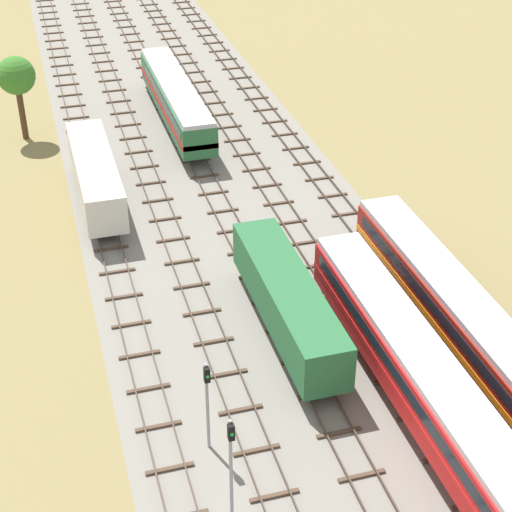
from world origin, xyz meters
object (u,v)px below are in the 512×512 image
Objects in this scene: freight_boxcar_centre_left_mid at (288,300)px; freight_boxcar_far_left_midfar at (95,174)px; passenger_coach_centre_right_near at (455,310)px; signal_post_mid at (231,459)px; passenger_coach_centre_nearest at (413,365)px; diesel_railcar_centre_left_far at (176,98)px; signal_post_nearest at (207,396)px.

freight_boxcar_centre_left_mid is 1.00× the size of freight_boxcar_far_left_midfar.
passenger_coach_centre_right_near is 17.48m from signal_post_mid.
passenger_coach_centre_right_near is (4.37, 3.73, 0.00)m from passenger_coach_centre_nearest.
passenger_coach_centre_nearest is at bearing 23.22° from signal_post_mid.
freight_boxcar_centre_left_mid is at bearing 120.28° from passenger_coach_centre_nearest.
passenger_coach_centre_right_near is 1.07× the size of diesel_railcar_centre_left_far.
diesel_railcar_centre_left_far is (-4.37, 39.79, -0.02)m from passenger_coach_centre_nearest.
passenger_coach_centre_right_near is at bearing 28.85° from signal_post_mid.
signal_post_mid is at bearing -118.35° from freight_boxcar_centre_left_mid.
passenger_coach_centre_nearest is 29.85m from freight_boxcar_far_left_midfar.
diesel_railcar_centre_left_far is at bearing 103.62° from passenger_coach_centre_right_near.
freight_boxcar_centre_left_mid is 21.23m from freight_boxcar_far_left_midfar.
freight_boxcar_far_left_midfar is at bearing 116.03° from passenger_coach_centre_nearest.
signal_post_nearest is (-6.55, -40.00, 0.78)m from diesel_railcar_centre_left_far.
diesel_railcar_centre_left_far is at bearing 90.01° from freight_boxcar_centre_left_mid.
passenger_coach_centre_right_near and diesel_railcar_centre_left_far have the same top height.
freight_boxcar_centre_left_mid is at bearing 49.50° from signal_post_nearest.
diesel_railcar_centre_left_far is 44.97m from signal_post_mid.
passenger_coach_centre_right_near is 4.15× the size of signal_post_nearest.
freight_boxcar_far_left_midfar is at bearing -123.93° from diesel_railcar_centre_left_far.
freight_boxcar_far_left_midfar is (-13.10, 26.82, -0.16)m from passenger_coach_centre_nearest.
signal_post_nearest is 0.90× the size of signal_post_mid.
freight_boxcar_centre_left_mid is 10.14m from signal_post_nearest.
signal_post_nearest reaches higher than freight_boxcar_centre_left_mid.
passenger_coach_centre_nearest is 3.75× the size of signal_post_mid.
freight_boxcar_far_left_midfar is at bearing 94.61° from signal_post_nearest.
signal_post_mid reaches higher than signal_post_nearest.
passenger_coach_centre_nearest is 10.95m from signal_post_nearest.
freight_boxcar_far_left_midfar is 15.64m from diesel_railcar_centre_left_far.
freight_boxcar_far_left_midfar is at bearing 114.30° from freight_boxcar_centre_left_mid.
signal_post_nearest is (-6.56, -7.68, 0.92)m from freight_boxcar_centre_left_mid.
diesel_railcar_centre_left_far is 40.54m from signal_post_nearest.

